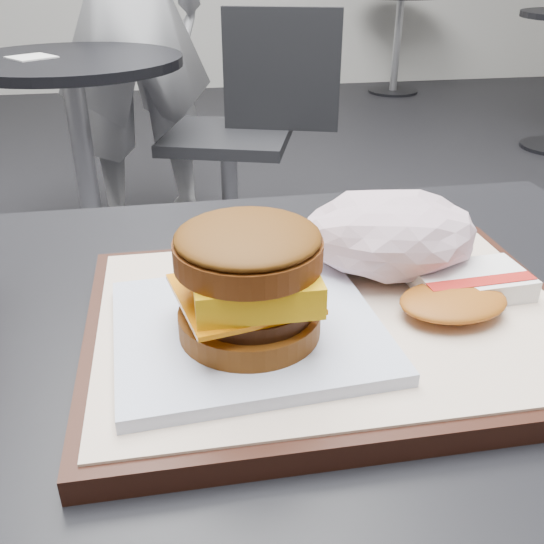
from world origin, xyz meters
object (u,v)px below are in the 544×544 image
(hash_brown, at_px, (463,291))
(patron, at_px, (127,6))
(breakfast_sandwich, at_px, (249,293))
(neighbor_chair, at_px, (247,122))
(crumpled_wrapper, at_px, (391,234))
(customer_table, at_px, (269,500))
(serving_tray, at_px, (333,323))
(neighbor_table, at_px, (78,121))

(hash_brown, distance_m, patron, 2.17)
(breakfast_sandwich, distance_m, neighbor_chair, 1.78)
(breakfast_sandwich, distance_m, crumpled_wrapper, 0.16)
(customer_table, bearing_deg, crumpled_wrapper, 26.13)
(serving_tray, relative_size, hash_brown, 3.10)
(customer_table, bearing_deg, hash_brown, -3.32)
(serving_tray, relative_size, crumpled_wrapper, 2.52)
(crumpled_wrapper, bearing_deg, neighbor_chair, 86.83)
(neighbor_table, bearing_deg, crumpled_wrapper, -73.65)
(patron, bearing_deg, customer_table, 81.54)
(crumpled_wrapper, relative_size, neighbor_table, 0.20)
(hash_brown, xyz_separation_m, crumpled_wrapper, (-0.04, 0.07, 0.02))
(serving_tray, bearing_deg, customer_table, 172.77)
(customer_table, height_order, breakfast_sandwich, breakfast_sandwich)
(crumpled_wrapper, distance_m, neighbor_table, 1.68)
(neighbor_table, relative_size, patron, 0.44)
(customer_table, height_order, neighbor_table, customer_table)
(serving_tray, bearing_deg, neighbor_table, 103.61)
(hash_brown, bearing_deg, patron, 98.85)
(serving_tray, bearing_deg, neighbor_chair, 84.73)
(hash_brown, distance_m, neighbor_chair, 1.74)
(hash_brown, height_order, crumpled_wrapper, crumpled_wrapper)
(customer_table, relative_size, patron, 0.47)
(neighbor_chair, relative_size, patron, 0.51)
(hash_brown, relative_size, patron, 0.07)
(serving_tray, bearing_deg, hash_brown, -1.41)
(customer_table, distance_m, neighbor_chair, 1.72)
(neighbor_table, bearing_deg, customer_table, -78.02)
(patron, bearing_deg, neighbor_table, 57.46)
(patron, bearing_deg, breakfast_sandwich, 80.97)
(hash_brown, relative_size, neighbor_chair, 0.14)
(hash_brown, distance_m, neighbor_table, 1.75)
(crumpled_wrapper, height_order, neighbor_chair, neighbor_chair)
(customer_table, distance_m, breakfast_sandwich, 0.25)
(serving_tray, bearing_deg, patron, 96.11)
(serving_tray, distance_m, neighbor_chair, 1.74)
(crumpled_wrapper, bearing_deg, neighbor_table, 106.35)
(breakfast_sandwich, bearing_deg, hash_brown, 7.98)
(customer_table, distance_m, patron, 2.16)
(breakfast_sandwich, height_order, patron, patron)
(serving_tray, xyz_separation_m, neighbor_chair, (0.16, 1.71, -0.27))
(neighbor_chair, distance_m, patron, 0.68)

